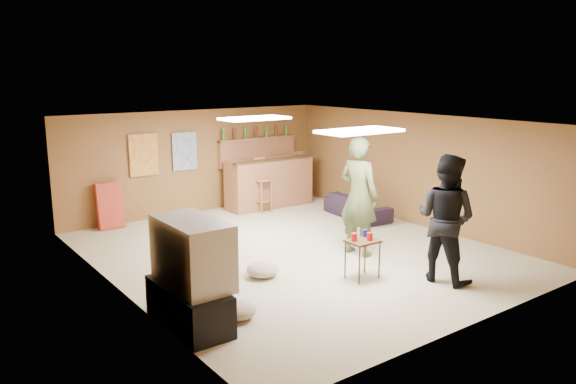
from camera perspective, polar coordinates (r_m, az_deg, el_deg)
ground at (r=9.55m, az=0.72°, el=-6.08°), size 7.00×7.00×0.00m
ceiling at (r=9.11m, az=0.75°, el=7.19°), size 6.00×7.00×0.02m
wall_back at (r=12.20m, az=-9.24°, el=3.08°), size 6.00×0.02×2.20m
wall_front at (r=6.89m, az=18.62°, el=-4.39°), size 6.00×0.02×2.20m
wall_left at (r=7.88m, az=-16.97°, el=-2.25°), size 0.02×7.00×2.20m
wall_right at (r=11.30m, az=12.97°, el=2.22°), size 0.02×7.00×2.20m
tv_stand at (r=6.93m, az=-10.02°, el=-11.31°), size 0.55×1.30×0.50m
dvd_box at (r=7.06m, az=-8.36°, el=-11.68°), size 0.35×0.50×0.08m
tv_body at (r=6.73m, az=-9.69°, el=-6.10°), size 0.60×1.10×0.80m
tv_screen at (r=6.86m, az=-7.37°, el=-5.65°), size 0.02×0.95×0.65m
bar_counter at (r=12.58m, az=-1.93°, el=0.96°), size 2.00×0.60×1.10m
bar_lip at (r=12.29m, az=-1.28°, el=3.30°), size 2.10×0.12×0.05m
bar_shelf at (r=12.81m, az=-3.10°, el=5.45°), size 2.00×0.18×0.05m
bar_backing at (r=12.86m, az=-3.13°, el=4.13°), size 2.00×0.14×0.60m
poster_left at (r=11.64m, az=-14.46°, el=3.66°), size 0.60×0.03×0.85m
poster_right at (r=12.00m, az=-10.47°, el=4.09°), size 0.55×0.03×0.80m
folding_chair_stack at (r=11.38m, az=-17.64°, el=-1.32°), size 0.50×0.26×0.91m
ceiling_panel_front at (r=7.97m, az=7.31°, el=6.17°), size 1.20×0.60×0.04m
ceiling_panel_back at (r=10.09m, az=-3.40°, el=7.47°), size 1.20×0.60×0.04m
person_olive at (r=9.26m, az=7.21°, el=-0.43°), size 0.60×0.80×1.97m
person_black at (r=8.34m, az=15.71°, el=-2.59°), size 0.87×1.02×1.86m
sofa at (r=11.81m, az=7.05°, el=-1.45°), size 0.78×1.64×0.46m
tray_table at (r=8.34m, az=7.55°, el=-6.80°), size 0.46×0.38×0.59m
cup_red_near at (r=8.17m, az=6.75°, el=-4.58°), size 0.11×0.11×0.12m
cup_red_far at (r=8.25m, az=8.30°, el=-4.48°), size 0.11×0.11×0.12m
cup_blue at (r=8.41m, az=7.81°, el=-4.16°), size 0.09×0.09×0.11m
bar_stool_left at (r=12.10m, az=-2.55°, el=0.75°), size 0.46×0.46×1.20m
bar_stool_right at (r=12.92m, az=1.40°, el=1.50°), size 0.42×0.42×1.21m
cushion_near_tv at (r=8.23m, az=-7.49°, el=-8.26°), size 0.63×0.63×0.26m
cushion_mid at (r=8.41m, az=-2.58°, el=-7.86°), size 0.54×0.54×0.22m
cushion_far at (r=7.10m, az=-5.07°, el=-11.88°), size 0.53×0.53×0.20m
bottle_row at (r=12.74m, az=-3.29°, el=6.11°), size 1.76×0.08×0.26m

